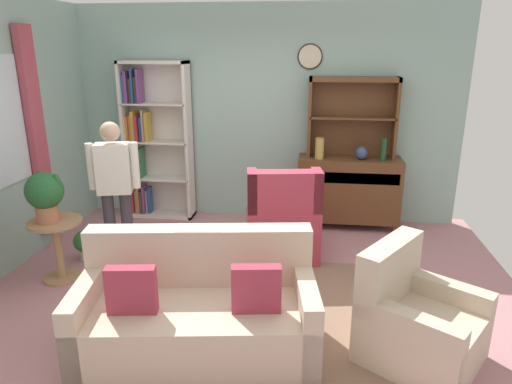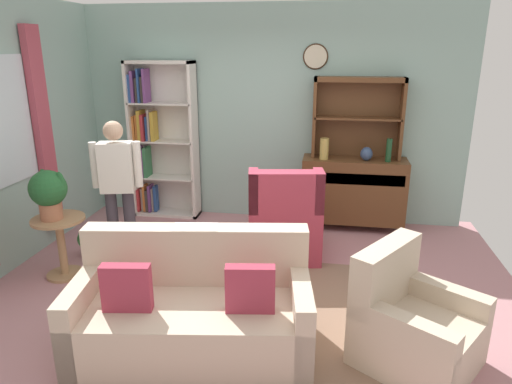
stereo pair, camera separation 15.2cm
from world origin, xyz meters
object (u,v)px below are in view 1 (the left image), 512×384
vase_tall (320,148)px  coffee_table (236,265)px  sideboard (348,189)px  vase_round (361,153)px  bookshelf (152,141)px  sideboard_hutch (353,106)px  potted_plant_small (85,242)px  person_reading (115,185)px  book_stack (227,256)px  bottle_wine (384,149)px  potted_plant_large (45,193)px  couch_floral (198,311)px  armchair_floral (417,324)px  plant_stand (57,244)px  wingback_chair (282,224)px

vase_tall → coffee_table: 2.20m
sideboard → vase_round: size_ratio=7.65×
vase_tall → vase_round: 0.52m
sideboard → vase_tall: (-0.39, -0.08, 0.54)m
bookshelf → coffee_table: (1.51, -2.11, -0.70)m
sideboard_hutch → vase_round: bearing=-53.5°
bookshelf → coffee_table: 2.69m
potted_plant_small → person_reading: person_reading is taller
book_stack → potted_plant_small: bearing=158.6°
bottle_wine → bookshelf: bearing=176.7°
bookshelf → potted_plant_large: size_ratio=4.23×
vase_tall → bottle_wine: size_ratio=0.92×
bottle_wine → book_stack: 2.61m
couch_floral → potted_plant_small: 2.15m
potted_plant_small → book_stack: size_ratio=1.58×
armchair_floral → plant_stand: bearing=166.1°
couch_floral → potted_plant_small: bearing=139.9°
couch_floral → potted_plant_small: size_ratio=5.65×
potted_plant_large → person_reading: person_reading is taller
sideboard → person_reading: person_reading is taller
couch_floral → wingback_chair: 1.81m
couch_floral → book_stack: size_ratio=8.91×
vase_round → book_stack: bearing=-123.8°
bookshelf → vase_tall: bookshelf is taller
couch_floral → coffee_table: bearing=76.3°
couch_floral → armchair_floral: (1.66, 0.08, -0.02)m
potted_plant_large → plant_stand: bearing=30.3°
armchair_floral → wingback_chair: size_ratio=1.02×
person_reading → vase_tall: bearing=33.3°
sideboard → couch_floral: size_ratio=0.68×
vase_tall → bookshelf: bearing=175.8°
vase_tall → coffee_table: bearing=-110.7°
potted_plant_small → book_stack: (1.74, -0.68, 0.27)m
plant_stand → person_reading: (0.48, 0.40, 0.51)m
vase_tall → book_stack: bearing=-112.4°
vase_round → couch_floral: vase_round is taller
coffee_table → vase_round: bearing=57.4°
bottle_wine → person_reading: (-2.88, -1.37, -0.16)m
coffee_table → wingback_chair: bearing=70.7°
bookshelf → wingback_chair: bearing=-31.1°
couch_floral → armchair_floral: size_ratio=1.79×
wingback_chair → vase_round: bearing=46.9°
plant_stand → potted_plant_small: bearing=87.2°
sideboard_hutch → plant_stand: size_ratio=1.73×
vase_tall → potted_plant_small: 2.99m
sideboard → plant_stand: 3.51m
couch_floral → wingback_chair: wingback_chair is taller
couch_floral → plant_stand: size_ratio=2.99×
sideboard → bottle_wine: bottle_wine is taller
sideboard_hutch → plant_stand: sideboard_hutch is taller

